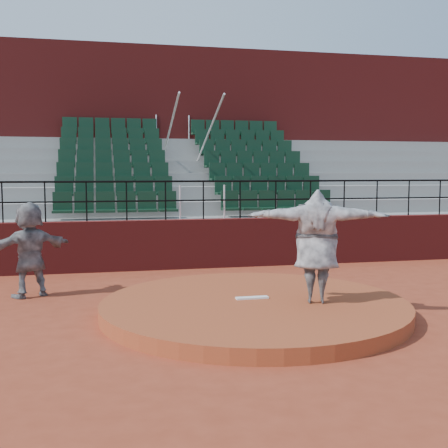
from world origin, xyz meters
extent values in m
plane|color=#923821|center=(0.00, 0.00, 0.00)|extent=(90.00, 90.00, 0.00)
cylinder|color=#9E4323|center=(0.00, 0.00, 0.12)|extent=(5.50, 5.50, 0.25)
cube|color=white|center=(0.00, 0.15, 0.27)|extent=(0.60, 0.15, 0.03)
cube|color=maroon|center=(0.00, 5.00, 0.65)|extent=(24.00, 0.30, 1.30)
cylinder|color=black|center=(0.00, 5.00, 2.30)|extent=(24.00, 0.05, 0.05)
cylinder|color=black|center=(0.00, 5.00, 1.80)|extent=(24.00, 0.04, 0.04)
cylinder|color=black|center=(-5.00, 5.00, 1.80)|extent=(0.04, 0.04, 1.00)
cylinder|color=black|center=(-4.00, 5.00, 1.80)|extent=(0.04, 0.04, 1.00)
cylinder|color=black|center=(-3.00, 5.00, 1.80)|extent=(0.04, 0.04, 1.00)
cylinder|color=black|center=(-2.00, 5.00, 1.80)|extent=(0.04, 0.04, 1.00)
cylinder|color=black|center=(-1.00, 5.00, 1.80)|extent=(0.04, 0.04, 1.00)
cylinder|color=black|center=(0.00, 5.00, 1.80)|extent=(0.04, 0.04, 1.00)
cylinder|color=black|center=(1.00, 5.00, 1.80)|extent=(0.04, 0.04, 1.00)
cylinder|color=black|center=(2.00, 5.00, 1.80)|extent=(0.04, 0.04, 1.00)
cylinder|color=black|center=(3.00, 5.00, 1.80)|extent=(0.04, 0.04, 1.00)
cylinder|color=black|center=(4.00, 5.00, 1.80)|extent=(0.04, 0.04, 1.00)
cylinder|color=black|center=(5.00, 5.00, 1.80)|extent=(0.04, 0.04, 1.00)
cylinder|color=black|center=(6.00, 5.00, 1.80)|extent=(0.04, 0.04, 1.00)
cylinder|color=black|center=(7.00, 5.00, 1.80)|extent=(0.04, 0.04, 1.00)
cube|color=gray|center=(0.00, 5.58, 0.65)|extent=(24.00, 0.85, 1.30)
cube|color=#10301D|center=(-2.25, 5.59, 1.66)|extent=(3.30, 0.48, 0.72)
cube|color=#10301D|center=(2.25, 5.59, 1.66)|extent=(3.30, 0.48, 0.72)
cube|color=gray|center=(0.00, 6.43, 0.85)|extent=(24.00, 0.85, 1.70)
cube|color=#10301D|center=(-2.25, 6.44, 2.06)|extent=(3.30, 0.48, 0.72)
cube|color=#10301D|center=(2.25, 6.44, 2.06)|extent=(3.30, 0.48, 0.72)
cube|color=gray|center=(0.00, 7.28, 1.05)|extent=(24.00, 0.85, 2.10)
cube|color=#10301D|center=(-2.25, 7.29, 2.46)|extent=(3.30, 0.48, 0.72)
cube|color=#10301D|center=(2.25, 7.29, 2.46)|extent=(3.30, 0.48, 0.72)
cube|color=gray|center=(0.00, 8.12, 1.25)|extent=(24.00, 0.85, 2.50)
cube|color=#10301D|center=(-2.25, 8.13, 2.86)|extent=(3.30, 0.48, 0.72)
cube|color=#10301D|center=(2.25, 8.13, 2.86)|extent=(3.30, 0.48, 0.72)
cube|color=gray|center=(0.00, 8.97, 1.45)|extent=(24.00, 0.85, 2.90)
cube|color=#10301D|center=(-2.25, 8.98, 3.26)|extent=(3.30, 0.48, 0.72)
cube|color=#10301D|center=(2.25, 8.98, 3.26)|extent=(3.30, 0.48, 0.72)
cube|color=gray|center=(0.00, 9.82, 1.65)|extent=(24.00, 0.85, 3.30)
cube|color=#10301D|center=(-2.25, 9.83, 3.66)|extent=(3.30, 0.48, 0.72)
cube|color=#10301D|center=(2.25, 9.83, 3.66)|extent=(3.30, 0.48, 0.72)
cube|color=gray|center=(0.00, 10.68, 1.85)|extent=(24.00, 0.85, 3.70)
cube|color=#10301D|center=(-2.25, 10.69, 4.06)|extent=(3.30, 0.48, 0.72)
cube|color=#10301D|center=(2.25, 10.69, 4.06)|extent=(3.30, 0.48, 0.72)
cylinder|color=silver|center=(-0.60, 8.12, 3.40)|extent=(0.06, 5.97, 2.46)
cylinder|color=silver|center=(0.60, 8.12, 3.40)|extent=(0.06, 5.97, 2.46)
cube|color=maroon|center=(0.00, 12.60, 3.55)|extent=(24.00, 3.00, 7.10)
imported|color=black|center=(1.03, -0.36, 1.25)|extent=(2.54, 1.44, 2.00)
imported|color=black|center=(-4.10, 2.38, 0.98)|extent=(1.87, 1.34, 1.95)
camera|label=1|loc=(-2.69, -9.55, 2.57)|focal=45.00mm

